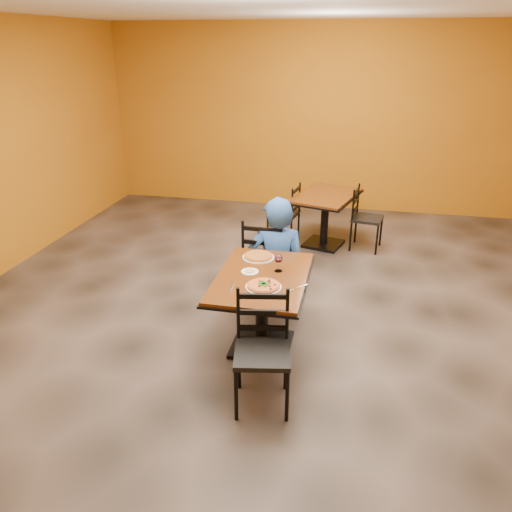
% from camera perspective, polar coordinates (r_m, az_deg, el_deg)
% --- Properties ---
extents(floor, '(7.00, 8.00, 0.01)m').
position_cam_1_polar(floor, '(5.24, 1.76, -7.36)').
color(floor, black).
rests_on(floor, ground).
extents(wall_back, '(7.00, 0.01, 3.00)m').
position_cam_1_polar(wall_back, '(8.55, 6.91, 15.37)').
color(wall_back, '#AE6B13').
rests_on(wall_back, ground).
extents(table_main, '(0.83, 1.23, 0.75)m').
position_cam_1_polar(table_main, '(4.53, 0.70, -4.49)').
color(table_main, '#5C2D0E').
rests_on(table_main, floor).
extents(table_second, '(1.02, 1.27, 0.75)m').
position_cam_1_polar(table_second, '(6.98, 7.98, 5.47)').
color(table_second, '#5C2D0E').
rests_on(table_second, floor).
extents(chair_main_near, '(0.50, 0.50, 0.94)m').
position_cam_1_polar(chair_main_near, '(3.88, 0.71, -11.24)').
color(chair_main_near, black).
rests_on(chair_main_near, floor).
extents(chair_main_far, '(0.46, 0.46, 0.99)m').
position_cam_1_polar(chair_main_far, '(5.42, 1.13, -0.37)').
color(chair_main_far, black).
rests_on(chair_main_far, floor).
extents(chair_second_left, '(0.45, 0.45, 0.86)m').
position_cam_1_polar(chair_second_left, '(7.08, 3.20, 4.88)').
color(chair_second_left, black).
rests_on(chair_second_left, floor).
extents(chair_second_right, '(0.46, 0.46, 0.88)m').
position_cam_1_polar(chair_second_right, '(7.00, 12.70, 4.20)').
color(chair_second_right, black).
rests_on(chair_second_right, floor).
extents(diner, '(0.67, 0.48, 1.25)m').
position_cam_1_polar(diner, '(5.22, 2.41, 0.23)').
color(diner, navy).
rests_on(diner, floor).
extents(plate_main, '(0.31, 0.31, 0.01)m').
position_cam_1_polar(plate_main, '(4.24, 0.87, -3.58)').
color(plate_main, white).
rests_on(plate_main, table_main).
extents(pizza_main, '(0.28, 0.28, 0.02)m').
position_cam_1_polar(pizza_main, '(4.23, 0.87, -3.39)').
color(pizza_main, '#940C0A').
rests_on(pizza_main, plate_main).
extents(plate_far, '(0.31, 0.31, 0.01)m').
position_cam_1_polar(plate_far, '(4.81, 0.27, -0.15)').
color(plate_far, white).
rests_on(plate_far, table_main).
extents(pizza_far, '(0.28, 0.28, 0.02)m').
position_cam_1_polar(pizza_far, '(4.80, 0.27, 0.02)').
color(pizza_far, '#B98F23').
rests_on(pizza_far, plate_far).
extents(side_plate, '(0.16, 0.16, 0.01)m').
position_cam_1_polar(side_plate, '(4.51, -0.71, -1.82)').
color(side_plate, white).
rests_on(side_plate, table_main).
extents(dip, '(0.09, 0.09, 0.01)m').
position_cam_1_polar(dip, '(4.51, -0.71, -1.72)').
color(dip, tan).
rests_on(dip, side_plate).
extents(wine_glass, '(0.08, 0.08, 0.18)m').
position_cam_1_polar(wine_glass, '(4.50, 2.60, -0.71)').
color(wine_glass, white).
rests_on(wine_glass, table_main).
extents(fork, '(0.03, 0.19, 0.00)m').
position_cam_1_polar(fork, '(4.24, -2.86, -3.64)').
color(fork, silver).
rests_on(fork, table_main).
extents(knife, '(0.15, 0.16, 0.00)m').
position_cam_1_polar(knife, '(4.25, 4.89, -3.65)').
color(knife, silver).
rests_on(knife, table_main).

